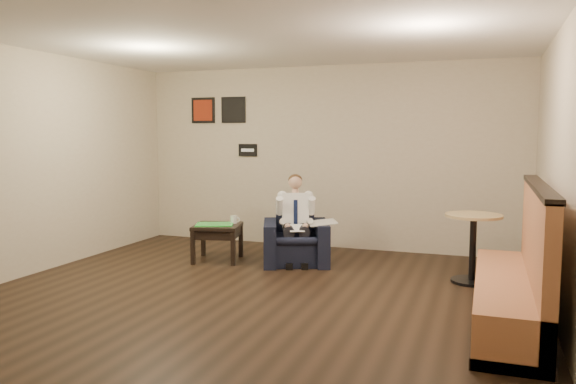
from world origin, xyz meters
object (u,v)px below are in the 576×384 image
(banquette, at_px, (509,255))
(cafe_table, at_px, (473,248))
(smartphone, at_px, (224,222))
(armchair, at_px, (296,233))
(coffee_mug, at_px, (234,219))
(seated_man, at_px, (296,223))
(side_table, at_px, (218,243))
(green_folder, at_px, (215,224))

(banquette, height_order, cafe_table, banquette)
(smartphone, relative_size, banquette, 0.06)
(armchair, distance_m, coffee_mug, 0.92)
(seated_man, bearing_deg, side_table, 165.41)
(cafe_table, bearing_deg, banquette, -75.79)
(side_table, xyz_separation_m, cafe_table, (3.38, -0.03, 0.16))
(cafe_table, bearing_deg, coffee_mug, 176.21)
(seated_man, bearing_deg, smartphone, 155.70)
(side_table, relative_size, smartphone, 3.93)
(green_folder, bearing_deg, side_table, 47.24)
(coffee_mug, distance_m, smartphone, 0.16)
(green_folder, relative_size, smartphone, 3.21)
(green_folder, distance_m, coffee_mug, 0.29)
(side_table, bearing_deg, cafe_table, -0.57)
(seated_man, distance_m, side_table, 1.17)
(seated_man, height_order, green_folder, seated_man)
(green_folder, bearing_deg, cafe_table, -0.06)
(coffee_mug, relative_size, banquette, 0.04)
(coffee_mug, xyz_separation_m, smartphone, (-0.15, 0.01, -0.05))
(armchair, xyz_separation_m, side_table, (-1.08, -0.23, -0.17))
(smartphone, distance_m, cafe_table, 3.38)
(seated_man, relative_size, side_table, 1.86)
(smartphone, relative_size, cafe_table, 0.19)
(side_table, bearing_deg, seated_man, 6.50)
(smartphone, bearing_deg, banquette, -26.94)
(cafe_table, bearing_deg, seated_man, 175.94)
(armchair, xyz_separation_m, smartphone, (-1.06, -0.04, 0.09))
(seated_man, xyz_separation_m, green_folder, (-1.14, -0.16, -0.06))
(armchair, height_order, seated_man, seated_man)
(armchair, relative_size, smartphone, 5.50)
(seated_man, height_order, smartphone, seated_man)
(armchair, bearing_deg, green_folder, 172.15)
(armchair, distance_m, seated_man, 0.19)
(cafe_table, bearing_deg, side_table, 179.43)
(side_table, bearing_deg, banquette, -20.83)
(green_folder, distance_m, cafe_table, 3.41)
(side_table, relative_size, green_folder, 1.22)
(armchair, xyz_separation_m, cafe_table, (2.31, -0.26, -0.01))
(green_folder, bearing_deg, coffee_mug, 47.24)
(armchair, xyz_separation_m, green_folder, (-1.10, -0.26, 0.09))
(seated_man, bearing_deg, banquette, -51.67)
(coffee_mug, bearing_deg, cafe_table, -3.79)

